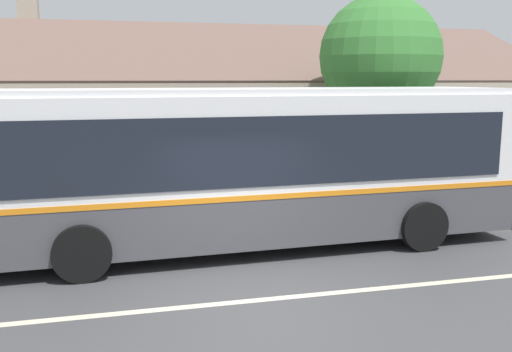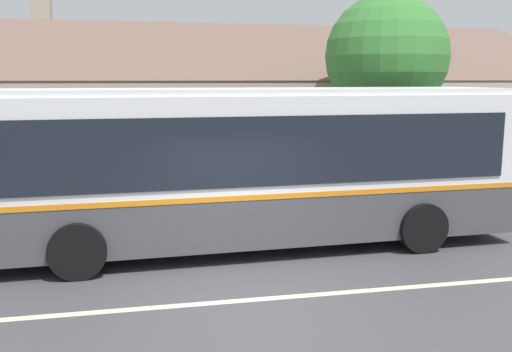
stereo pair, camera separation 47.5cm
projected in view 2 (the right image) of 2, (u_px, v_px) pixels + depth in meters
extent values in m
plane|color=#424244|center=(251.00, 300.00, 8.91)|extent=(300.00, 300.00, 0.00)
cube|color=gray|center=(205.00, 210.00, 14.68)|extent=(60.00, 3.00, 0.15)
cube|color=beige|center=(251.00, 300.00, 8.91)|extent=(60.00, 0.16, 0.01)
cube|color=tan|center=(217.00, 125.00, 22.17)|extent=(23.29, 10.75, 3.29)
cube|color=brown|center=(228.00, 50.00, 19.12)|extent=(23.89, 5.44, 2.28)
cube|color=brown|center=(208.00, 56.00, 24.31)|extent=(23.89, 5.44, 2.28)
cube|color=tan|center=(41.00, 11.00, 21.19)|extent=(0.70, 0.70, 1.20)
cube|color=black|center=(488.00, 129.00, 18.58)|extent=(1.10, 0.06, 1.30)
cube|color=#4C3323|center=(353.00, 156.00, 17.77)|extent=(1.00, 0.06, 2.10)
cube|color=#47474C|center=(238.00, 211.00, 11.64)|extent=(11.29, 2.86, 0.96)
cube|color=orange|center=(238.00, 185.00, 11.55)|extent=(11.31, 2.88, 0.10)
cube|color=white|center=(238.00, 139.00, 11.40)|extent=(11.29, 2.86, 1.77)
cube|color=white|center=(237.00, 92.00, 11.24)|extent=(11.06, 2.72, 0.12)
cube|color=black|center=(226.00, 138.00, 12.62)|extent=(10.32, 0.36, 1.27)
cube|color=black|center=(252.00, 152.00, 10.20)|extent=(10.32, 0.36, 1.27)
cube|color=black|center=(484.00, 137.00, 12.72)|extent=(0.11, 2.20, 1.27)
cube|color=black|center=(487.00, 99.00, 12.58)|extent=(0.10, 1.75, 0.24)
cube|color=black|center=(480.00, 212.00, 13.02)|extent=(0.16, 2.50, 0.28)
cube|color=#197233|center=(164.00, 201.00, 12.53)|extent=(3.14, 0.13, 0.67)
cube|color=black|center=(404.00, 158.00, 13.75)|extent=(0.90, 0.06, 2.48)
cylinder|color=black|center=(369.00, 202.00, 13.69)|extent=(1.01, 0.31, 1.00)
cylinder|color=black|center=(423.00, 228.00, 11.30)|extent=(1.01, 0.31, 1.00)
cylinder|color=black|center=(85.00, 217.00, 12.16)|extent=(1.01, 0.31, 1.00)
cylinder|color=black|center=(77.00, 251.00, 9.77)|extent=(1.01, 0.31, 1.00)
cube|color=brown|center=(48.00, 197.00, 13.71)|extent=(1.76, 0.10, 0.04)
cube|color=brown|center=(47.00, 198.00, 13.57)|extent=(1.76, 0.10, 0.04)
cube|color=brown|center=(47.00, 200.00, 13.43)|extent=(1.76, 0.10, 0.04)
cube|color=brown|center=(45.00, 188.00, 13.26)|extent=(1.76, 0.04, 0.10)
cube|color=brown|center=(45.00, 182.00, 13.23)|extent=(1.76, 0.04, 0.10)
cube|color=black|center=(79.00, 206.00, 13.75)|extent=(0.08, 0.43, 0.45)
cube|color=black|center=(17.00, 209.00, 13.46)|extent=(0.08, 0.43, 0.45)
cylinder|color=#4C3828|center=(383.00, 148.00, 16.20)|extent=(0.28, 0.28, 2.92)
sphere|color=#387A33|center=(387.00, 56.00, 15.77)|extent=(3.40, 3.40, 3.40)
cylinder|color=gray|center=(438.00, 160.00, 14.71)|extent=(0.07, 0.07, 2.40)
cube|color=#1959A5|center=(441.00, 123.00, 14.53)|extent=(0.36, 0.03, 0.48)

